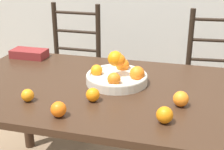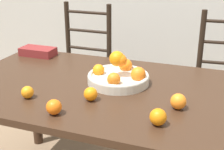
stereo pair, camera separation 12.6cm
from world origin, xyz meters
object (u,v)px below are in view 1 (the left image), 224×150
chair_right (214,86)px  book_stack (29,54)px  orange_loose_1 (28,95)px  orange_loose_0 (93,95)px  fruit_bowl (117,75)px  chair_left (72,72)px  orange_loose_2 (181,99)px  orange_loose_3 (59,109)px  orange_loose_4 (165,115)px

chair_right → book_stack: size_ratio=4.39×
orange_loose_1 → orange_loose_0: bearing=15.1°
fruit_bowl → chair_left: chair_left is taller
fruit_bowl → orange_loose_2: size_ratio=4.60×
fruit_bowl → orange_loose_3: 0.45m
orange_loose_4 → orange_loose_1: bearing=176.8°
orange_loose_2 → orange_loose_3: size_ratio=1.05×
orange_loose_0 → orange_loose_2: orange_loose_2 is taller
orange_loose_2 → chair_right: bearing=76.9°
orange_loose_1 → chair_left: 1.11m
chair_right → book_stack: 1.34m
orange_loose_2 → orange_loose_3: orange_loose_2 is taller
orange_loose_4 → chair_left: 1.41m
fruit_bowl → orange_loose_4: 0.46m
fruit_bowl → orange_loose_4: bearing=-51.3°
fruit_bowl → orange_loose_1: size_ratio=5.48×
chair_right → orange_loose_2: bearing=-108.3°
orange_loose_3 → orange_loose_4: bearing=8.3°
orange_loose_1 → book_stack: bearing=118.3°
orange_loose_2 → chair_left: (-0.91, 0.91, -0.29)m
orange_loose_2 → orange_loose_1: bearing=-169.1°
orange_loose_2 → fruit_bowl: bearing=150.9°
orange_loose_1 → orange_loose_4: (0.64, -0.04, 0.01)m
orange_loose_4 → book_stack: 1.16m
orange_loose_0 → book_stack: (-0.62, 0.52, -0.01)m
orange_loose_0 → orange_loose_3: (-0.09, -0.18, 0.00)m
fruit_bowl → orange_loose_3: fruit_bowl is taller
orange_loose_4 → chair_left: (-0.86, 1.08, -0.29)m
chair_right → chair_left: bearing=174.7°
orange_loose_1 → orange_loose_2: size_ratio=0.84×
orange_loose_3 → orange_loose_4: (0.44, 0.06, 0.00)m
fruit_bowl → orange_loose_3: bearing=-109.5°
orange_loose_4 → book_stack: size_ratio=0.30×
orange_loose_0 → orange_loose_2: bearing=7.8°
chair_left → book_stack: (-0.11, -0.44, 0.28)m
orange_loose_1 → chair_right: (0.91, 1.05, -0.28)m
fruit_bowl → book_stack: 0.73m
fruit_bowl → orange_loose_0: fruit_bowl is taller
orange_loose_3 → orange_loose_4: size_ratio=0.96×
chair_right → book_stack: bearing=-165.6°
orange_loose_2 → chair_left: bearing=135.0°
orange_loose_3 → chair_left: (-0.42, 1.15, -0.29)m
orange_loose_2 → chair_right: 0.98m
orange_loose_4 → fruit_bowl: bearing=128.7°
chair_left → orange_loose_2: bearing=-44.2°
orange_loose_0 → orange_loose_4: size_ratio=0.93×
orange_loose_2 → chair_right: (0.21, 0.91, -0.29)m
orange_loose_3 → orange_loose_4: 0.45m
orange_loose_1 → book_stack: size_ratio=0.26×
chair_left → chair_right: bearing=0.7°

